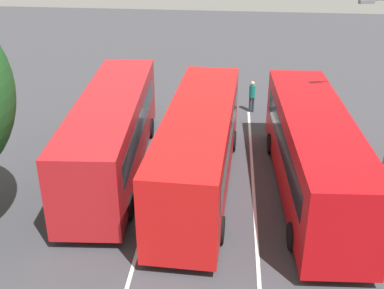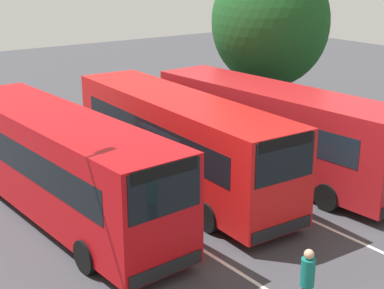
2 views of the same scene
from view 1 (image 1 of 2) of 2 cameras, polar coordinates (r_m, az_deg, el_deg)
name	(u,v)px [view 1 (image 1 of 2)]	position (r m, az deg, el deg)	size (l,w,h in m)	color
ground_plane	(205,179)	(19.91, 1.60, -4.03)	(71.52, 71.52, 0.00)	#38383D
bus_far_left	(313,152)	(18.64, 14.09, -0.84)	(10.82, 3.05, 3.28)	#B70C11
bus_center_left	(199,146)	(18.55, 0.85, -0.13)	(10.76, 2.76, 3.28)	red
bus_center_right	(112,132)	(19.98, -9.40, 1.52)	(10.84, 3.16, 3.28)	#AD191E
pedestrian	(252,94)	(26.23, 7.09, 5.93)	(0.39, 0.39, 1.73)	#232833
lane_stripe_outer_left	(253,181)	(19.87, 7.19, -4.30)	(14.85, 0.12, 0.01)	silver
lane_stripe_inner_left	(159,176)	(20.12, -3.92, -3.72)	(14.85, 0.12, 0.01)	silver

